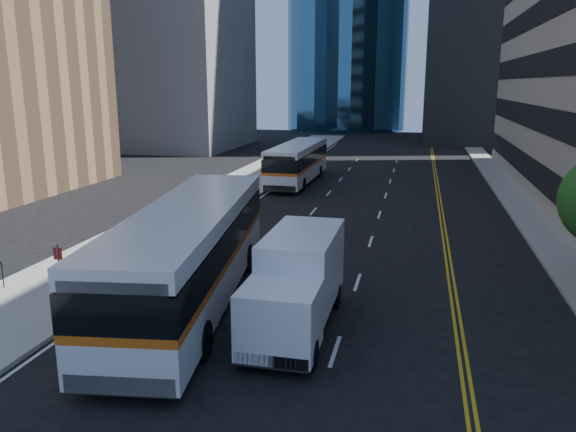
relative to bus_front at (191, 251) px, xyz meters
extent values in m
plane|color=black|center=(4.98, -4.55, -1.92)|extent=(160.00, 160.00, 0.00)
cube|color=gray|center=(-5.52, 20.45, -1.84)|extent=(5.00, 90.00, 0.15)
cube|color=gray|center=(13.98, 20.45, -1.84)|extent=(2.00, 90.00, 0.15)
cube|color=silver|center=(0.00, 0.00, -0.90)|extent=(4.80, 13.86, 1.25)
cube|color=#CC5913|center=(0.00, 0.00, -0.16)|extent=(4.83, 13.89, 0.25)
cube|color=black|center=(0.00, 0.00, 0.46)|extent=(4.83, 13.89, 1.02)
cube|color=silver|center=(0.00, 0.00, 1.31)|extent=(4.80, 13.86, 0.57)
cylinder|color=black|center=(-0.77, -4.22, -1.35)|extent=(0.49, 1.17, 1.13)
cylinder|color=black|center=(1.90, -3.85, -1.35)|extent=(0.49, 1.17, 1.13)
cylinder|color=black|center=(-1.84, 3.40, -1.35)|extent=(0.49, 1.17, 1.13)
cylinder|color=black|center=(0.83, 3.78, -1.35)|extent=(0.49, 1.17, 1.13)
cube|color=white|center=(-1.62, 25.31, -1.04)|extent=(2.64, 11.73, 1.07)
cube|color=#EC5916|center=(-1.62, 25.31, -0.40)|extent=(2.66, 11.75, 0.21)
cube|color=black|center=(-1.62, 25.31, 0.13)|extent=(2.66, 11.75, 0.88)
cube|color=white|center=(-1.62, 25.31, 0.86)|extent=(2.64, 11.73, 0.49)
cylinder|color=black|center=(-2.80, 21.81, -1.43)|extent=(0.30, 0.98, 0.98)
cylinder|color=black|center=(-0.50, 21.79, -1.43)|extent=(0.30, 0.98, 0.98)
cylinder|color=black|center=(-2.74, 28.44, -1.43)|extent=(0.30, 0.98, 0.98)
cylinder|color=black|center=(-0.44, 28.42, -1.43)|extent=(0.30, 0.98, 0.98)
cube|color=white|center=(4.07, -3.56, -0.63)|extent=(2.13, 1.95, 1.86)
cube|color=black|center=(4.07, -4.40, -0.28)|extent=(1.93, 0.06, 0.98)
cube|color=white|center=(4.07, -0.46, -0.10)|extent=(2.13, 4.26, 2.30)
cube|color=black|center=(4.07, -1.43, -1.43)|extent=(1.53, 5.85, 0.22)
cylinder|color=black|center=(3.13, -3.74, -1.49)|extent=(0.25, 0.85, 0.85)
cylinder|color=black|center=(5.01, -3.74, -1.49)|extent=(0.25, 0.85, 0.85)
cylinder|color=black|center=(3.13, 0.69, -1.49)|extent=(0.25, 0.85, 0.85)
cylinder|color=black|center=(5.02, 0.69, -1.49)|extent=(0.25, 0.85, 0.85)
camera|label=1|loc=(7.54, -17.46, 5.67)|focal=35.00mm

